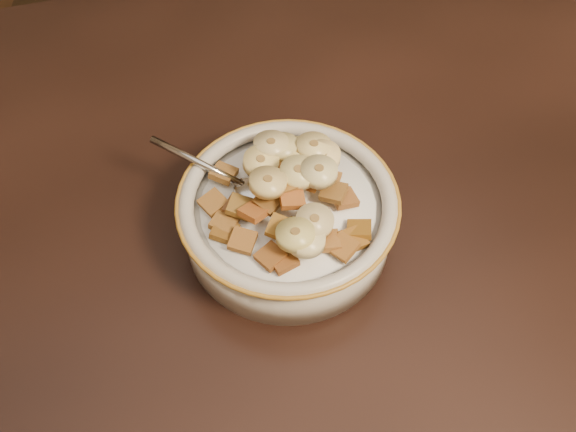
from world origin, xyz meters
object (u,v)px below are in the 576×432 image
object	(u,v)px
spoon	(257,192)
table	(331,265)
chair	(112,35)
cereal_bowl	(288,221)

from	to	relation	value
spoon	table	bearing A→B (deg)	89.69
table	spoon	size ratio (longest dim) A/B	31.91
table	chair	size ratio (longest dim) A/B	1.43
chair	table	bearing A→B (deg)	-63.26
table	spoon	distance (m)	0.10
chair	cereal_bowl	world-z (taller)	chair
cereal_bowl	spoon	distance (m)	0.04
table	cereal_bowl	bearing A→B (deg)	138.65
table	spoon	bearing A→B (deg)	138.86
spoon	chair	bearing A→B (deg)	-129.07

